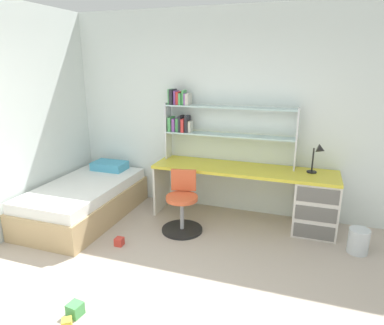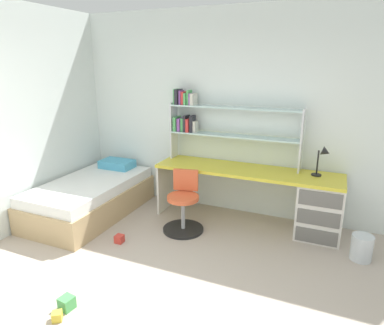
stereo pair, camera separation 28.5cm
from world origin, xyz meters
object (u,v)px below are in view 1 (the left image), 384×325
swivel_chair (182,208)px  toy_block_green_2 (75,309)px  desk_lamp (319,154)px  toy_block_red_1 (119,242)px  desk (293,197)px  bookshelf_hutch (208,120)px  toy_block_yellow_0 (67,323)px  waste_bin (358,241)px  bed_platform (85,200)px

swivel_chair → toy_block_green_2: 1.79m
swivel_chair → toy_block_green_2: size_ratio=6.67×
desk_lamp → toy_block_green_2: 3.14m
toy_block_red_1 → toy_block_green_2: toy_block_green_2 is taller
desk → bookshelf_hutch: (-1.20, 0.18, 0.90)m
toy_block_red_1 → toy_block_yellow_0: bearing=-78.0°
bookshelf_hutch → desk_lamp: bearing=-5.0°
desk_lamp → swivel_chair: 1.81m
swivel_chair → toy_block_red_1: swivel_chair is taller
desk → toy_block_yellow_0: (-1.61, -2.41, -0.39)m
waste_bin → toy_block_yellow_0: waste_bin is taller
desk → desk_lamp: 0.62m
waste_bin → toy_block_green_2: (-2.39, -1.87, -0.09)m
toy_block_red_1 → bed_platform: bearing=147.2°
bed_platform → waste_bin: bed_platform is taller
toy_block_yellow_0 → toy_block_green_2: size_ratio=0.69×
toy_block_yellow_0 → desk_lamp: bearing=52.9°
bed_platform → toy_block_green_2: (1.08, -1.67, -0.19)m
desk_lamp → waste_bin: bearing=-42.3°
bookshelf_hutch → swivel_chair: size_ratio=2.34×
bed_platform → desk: bearing=12.4°
desk → toy_block_yellow_0: size_ratio=30.36×
bookshelf_hutch → waste_bin: 2.35m
desk → toy_block_red_1: size_ratio=25.47×
bookshelf_hutch → desk_lamp: 1.49m
waste_bin → toy_block_green_2: size_ratio=2.50×
swivel_chair → toy_block_green_2: swivel_chair is taller
bed_platform → toy_block_yellow_0: size_ratio=23.29×
toy_block_green_2 → bed_platform: bearing=122.9°
bookshelf_hutch → bed_platform: (-1.52, -0.78, -1.07)m
bookshelf_hutch → bed_platform: bearing=-152.8°
desk → bed_platform: size_ratio=1.30×
desk → toy_block_yellow_0: desk is taller
bed_platform → waste_bin: size_ratio=6.41×
waste_bin → toy_block_red_1: (-2.63, -0.74, -0.10)m
bookshelf_hutch → bed_platform: 2.02m
bed_platform → swivel_chair: bearing=3.0°
swivel_chair → waste_bin: 2.08m
swivel_chair → desk_lamp: bearing=20.3°
swivel_chair → toy_block_green_2: bearing=-100.4°
swivel_chair → waste_bin: size_ratio=2.67×
waste_bin → toy_block_yellow_0: (-2.36, -2.01, -0.10)m
desk_lamp → bookshelf_hutch: bearing=175.0°
desk → bookshelf_hutch: 1.51m
bookshelf_hutch → toy_block_red_1: size_ratio=19.05×
desk → swivel_chair: 1.42m
toy_block_red_1 → waste_bin: bearing=15.7°
toy_block_red_1 → swivel_chair: bearing=47.3°
swivel_chair → toy_block_yellow_0: (-0.29, -1.89, -0.26)m
swivel_chair → toy_block_yellow_0: size_ratio=9.71×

